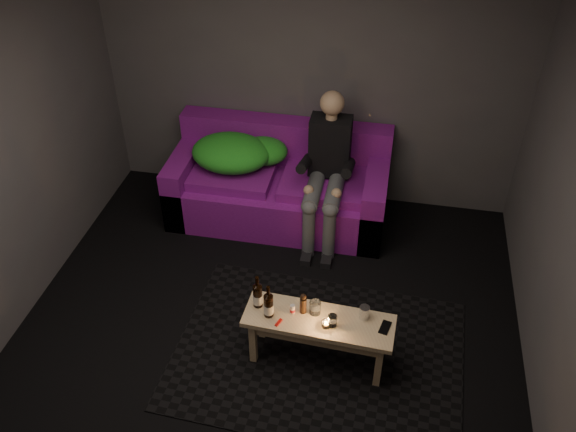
% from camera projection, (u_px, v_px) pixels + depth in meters
% --- Properties ---
extents(floor, '(4.50, 4.50, 0.00)m').
position_uv_depth(floor, '(260.00, 356.00, 4.72)').
color(floor, black).
rests_on(floor, ground).
extents(room, '(4.50, 4.50, 4.50)m').
position_uv_depth(room, '(269.00, 143.00, 4.07)').
color(room, silver).
rests_on(room, ground).
extents(rug, '(2.27, 1.70, 0.01)m').
position_uv_depth(rug, '(318.00, 353.00, 4.74)').
color(rug, black).
rests_on(rug, floor).
extents(sofa, '(2.07, 0.93, 0.89)m').
position_uv_depth(sofa, '(280.00, 186.00, 5.96)').
color(sofa, '#781181').
rests_on(sofa, floor).
extents(green_blanket, '(0.91, 0.62, 0.31)m').
position_uv_depth(green_blanket, '(237.00, 152.00, 5.80)').
color(green_blanket, green).
rests_on(green_blanket, sofa).
extents(person, '(0.37, 0.86, 1.38)m').
position_uv_depth(person, '(327.00, 167.00, 5.52)').
color(person, black).
rests_on(person, sofa).
extents(coffee_table, '(1.12, 0.40, 0.45)m').
position_uv_depth(coffee_table, '(319.00, 326.00, 4.47)').
color(coffee_table, tan).
rests_on(coffee_table, rug).
extents(beer_bottle_a, '(0.07, 0.07, 0.29)m').
position_uv_depth(beer_bottle_a, '(258.00, 295.00, 4.47)').
color(beer_bottle_a, black).
rests_on(beer_bottle_a, coffee_table).
extents(beer_bottle_b, '(0.07, 0.07, 0.29)m').
position_uv_depth(beer_bottle_b, '(269.00, 305.00, 4.39)').
color(beer_bottle_b, black).
rests_on(beer_bottle_b, coffee_table).
extents(salt_shaker, '(0.04, 0.04, 0.08)m').
position_uv_depth(salt_shaker, '(292.00, 309.00, 4.45)').
color(salt_shaker, silver).
rests_on(salt_shaker, coffee_table).
extents(pepper_mill, '(0.05, 0.05, 0.13)m').
position_uv_depth(pepper_mill, '(303.00, 305.00, 4.44)').
color(pepper_mill, black).
rests_on(pepper_mill, coffee_table).
extents(tumbler_back, '(0.09, 0.09, 0.10)m').
position_uv_depth(tumbler_back, '(315.00, 308.00, 4.44)').
color(tumbler_back, white).
rests_on(tumbler_back, coffee_table).
extents(tealight, '(0.06, 0.06, 0.05)m').
position_uv_depth(tealight, '(326.00, 324.00, 4.35)').
color(tealight, white).
rests_on(tealight, coffee_table).
extents(tumbler_front, '(0.09, 0.09, 0.09)m').
position_uv_depth(tumbler_front, '(332.00, 320.00, 4.35)').
color(tumbler_front, white).
rests_on(tumbler_front, coffee_table).
extents(steel_cup, '(0.09, 0.09, 0.10)m').
position_uv_depth(steel_cup, '(364.00, 312.00, 4.40)').
color(steel_cup, silver).
rests_on(steel_cup, coffee_table).
extents(smartphone, '(0.09, 0.14, 0.01)m').
position_uv_depth(smartphone, '(385.00, 327.00, 4.35)').
color(smartphone, black).
rests_on(smartphone, coffee_table).
extents(red_lighter, '(0.05, 0.08, 0.01)m').
position_uv_depth(red_lighter, '(279.00, 322.00, 4.39)').
color(red_lighter, '#B4110B').
rests_on(red_lighter, coffee_table).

